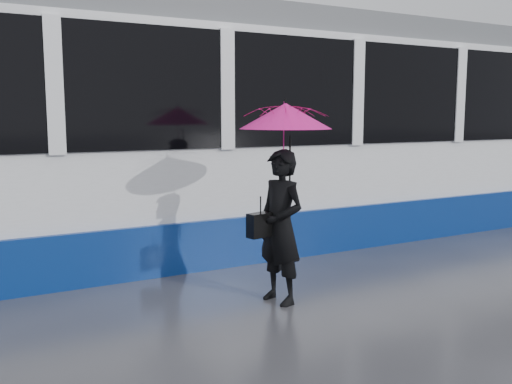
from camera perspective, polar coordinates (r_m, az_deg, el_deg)
ground at (r=6.30m, az=4.39°, el=-9.84°), size 90.00×90.00×0.00m
rails at (r=8.43m, az=-5.00°, el=-5.26°), size 34.00×1.51×0.02m
tram at (r=8.32m, az=-3.51°, el=5.91°), size 26.00×2.56×3.35m
woman at (r=5.76m, az=2.46°, el=-3.50°), size 0.49×0.64×1.56m
umbrella at (r=5.68m, az=2.95°, el=5.80°), size 1.09×1.09×1.05m
handbag at (r=5.66m, az=0.45°, el=-3.30°), size 0.30×0.18×0.42m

